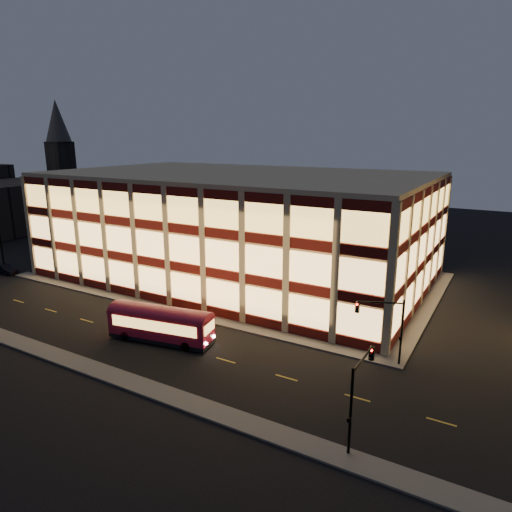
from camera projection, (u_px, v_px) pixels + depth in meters
The scene contains 13 objects.
ground at pixel (180, 316), 50.26m from camera, with size 200.00×200.00×0.00m, color black.
sidewalk_office_south at pixel (166, 308), 52.53m from camera, with size 54.00×2.00×0.15m, color #514F4C.
sidewalk_office_east at pixel (427, 305), 53.35m from camera, with size 2.00×30.00×0.15m, color #514F4C.
sidewalk_near at pixel (84, 365), 39.36m from camera, with size 100.00×2.00×0.15m, color #514F4C.
office_building at pixel (239, 225), 64.00m from camera, with size 50.45×30.45×14.50m.
bg_building_a at pixel (0, 208), 94.07m from camera, with size 18.00×28.00×10.00m, color #2D2621.
church_tower at pixel (63, 178), 115.35m from camera, with size 5.00×5.00×18.00m, color #2D2621.
church_spire at pixel (57, 121), 111.80m from camera, with size 6.00×6.00×10.00m, color #4C473F.
traffic_signal_far at pixel (386, 320), 38.67m from camera, with size 3.79×1.87×6.00m.
traffic_signal_near at pixel (359, 385), 28.60m from camera, with size 0.32×4.45×6.00m.
trolley_bus at pixel (161, 322), 43.81m from camera, with size 10.62×4.30×3.50m.
parked_car_0 at pixel (7, 269), 65.79m from camera, with size 1.49×3.71×1.26m, color black.
parked_car_1 at pixel (6, 269), 65.77m from camera, with size 1.35×3.88×1.28m, color black.
Camera 1 is at (30.70, -36.45, 19.22)m, focal length 32.00 mm.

